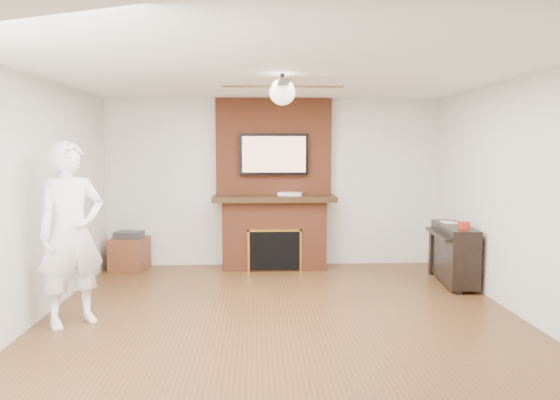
{
  "coord_description": "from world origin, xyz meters",
  "views": [
    {
      "loc": [
        -0.27,
        -5.46,
        1.76
      ],
      "look_at": [
        0.02,
        0.9,
        1.16
      ],
      "focal_mm": 35.0,
      "sensor_mm": 36.0,
      "label": 1
    }
  ],
  "objects_px": {
    "person": "(71,234)",
    "fireplace": "(274,201)",
    "piano": "(454,252)",
    "side_table": "(129,252)"
  },
  "relations": [
    {
      "from": "person",
      "to": "fireplace",
      "type": "bearing_deg",
      "value": 9.86
    },
    {
      "from": "person",
      "to": "piano",
      "type": "distance_m",
      "value": 4.68
    },
    {
      "from": "fireplace",
      "to": "piano",
      "type": "relative_size",
      "value": 2.07
    },
    {
      "from": "person",
      "to": "piano",
      "type": "xyz_separation_m",
      "value": [
        4.41,
        1.46,
        -0.51
      ]
    },
    {
      "from": "side_table",
      "to": "piano",
      "type": "relative_size",
      "value": 0.47
    },
    {
      "from": "side_table",
      "to": "piano",
      "type": "height_order",
      "value": "piano"
    },
    {
      "from": "piano",
      "to": "fireplace",
      "type": "bearing_deg",
      "value": 159.96
    },
    {
      "from": "person",
      "to": "side_table",
      "type": "relative_size",
      "value": 3.29
    },
    {
      "from": "person",
      "to": "side_table",
      "type": "distance_m",
      "value": 2.58
    },
    {
      "from": "person",
      "to": "side_table",
      "type": "xyz_separation_m",
      "value": [
        -0.02,
        2.5,
        -0.66
      ]
    }
  ]
}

